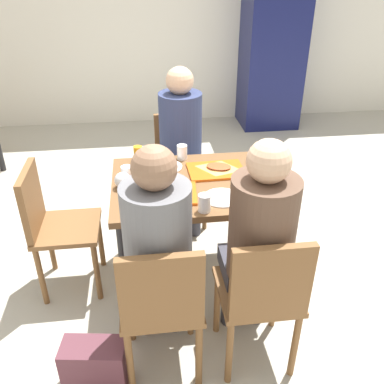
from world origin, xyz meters
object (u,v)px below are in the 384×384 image
chair_near_right (263,293)px  condiment_bottle (138,158)px  tray_red_near (166,194)px  person_far_side (181,138)px  chair_near_left (161,303)px  plastic_cup_c (127,174)px  person_in_brown_jacket (259,236)px  main_table (192,197)px  soda_can (258,168)px  plastic_cup_a (182,152)px  plastic_cup_b (204,203)px  foil_bundle (123,180)px  person_in_red (158,243)px  paper_plate_center (166,167)px  tray_red_far (216,170)px  pizza_slice_a (164,190)px  chair_left_end (52,221)px  drink_fridge (272,49)px  handbag (95,365)px  paper_plate_near_edge (222,198)px  chair_far_side (180,160)px

chair_near_right → condiment_bottle: 1.19m
tray_red_near → person_far_side: bearing=77.6°
chair_near_left → plastic_cup_c: 0.90m
chair_near_left → person_in_brown_jacket: 0.57m
main_table → soda_can: bearing=2.7°
condiment_bottle → person_far_side: bearing=52.8°
plastic_cup_a → plastic_cup_b: same height
foil_bundle → person_in_red: bearing=-74.5°
person_in_brown_jacket → paper_plate_center: person_in_brown_jacket is taller
chair_near_right → condiment_bottle: (-0.57, 1.00, 0.30)m
tray_red_far → plastic_cup_c: 0.57m
pizza_slice_a → plastic_cup_b: (0.20, -0.22, 0.03)m
tray_red_near → soda_can: 0.62m
chair_left_end → tray_red_far: (1.05, 0.12, 0.23)m
chair_near_right → condiment_bottle: condiment_bottle is taller
person_in_red → person_in_brown_jacket: 0.49m
person_far_side → drink_fridge: size_ratio=0.67×
pizza_slice_a → plastic_cup_a: size_ratio=2.27×
person_in_red → paper_plate_center: bearing=83.5°
pizza_slice_a → chair_near_right: bearing=-57.3°
plastic_cup_b → drink_fridge: (1.33, 3.19, 0.17)m
plastic_cup_b → plastic_cup_c: (-0.42, 0.40, 0.00)m
person_in_red → plastic_cup_b: 0.41m
chair_left_end → drink_fridge: drink_fridge is taller
pizza_slice_a → plastic_cup_c: 0.28m
chair_left_end → plastic_cup_c: size_ratio=8.65×
soda_can → drink_fridge: bearing=71.7°
handbag → tray_red_near: bearing=57.3°
plastic_cup_c → soda_can: 0.82m
paper_plate_center → drink_fridge: drink_fridge is taller
plastic_cup_a → soda_can: soda_can is taller
tray_red_near → soda_can: size_ratio=2.95×
tray_red_near → condiment_bottle: bearing=112.4°
soda_can → chair_left_end: bearing=-179.1°
plastic_cup_b → handbag: 1.00m
chair_left_end → paper_plate_near_edge: 1.07m
drink_fridge → chair_far_side: bearing=-123.2°
plastic_cup_b → handbag: bearing=-143.5°
paper_plate_near_edge → drink_fridge: 3.31m
chair_far_side → soda_can: size_ratio=7.09×
chair_left_end → person_in_brown_jacket: person_in_brown_jacket is taller
chair_near_left → tray_red_far: bearing=65.1°
main_table → plastic_cup_c: plastic_cup_c is taller
chair_near_right → drink_fridge: size_ratio=0.46×
paper_plate_center → paper_plate_near_edge: (0.30, -0.44, 0.00)m
chair_far_side → plastic_cup_c: size_ratio=8.65×
person_in_brown_jacket → plastic_cup_b: 0.38m
plastic_cup_c → chair_far_side: bearing=61.4°
plastic_cup_a → foil_bundle: size_ratio=1.00×
person_far_side → handbag: bearing=-112.5°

